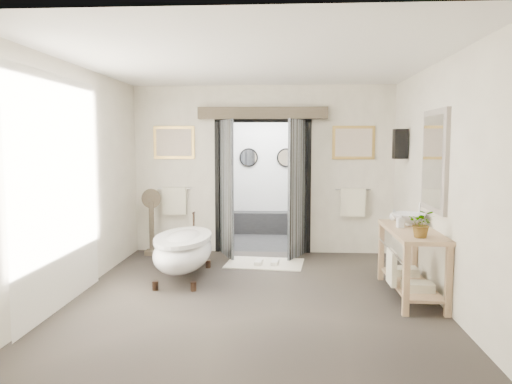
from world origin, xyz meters
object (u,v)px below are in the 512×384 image
at_px(clawfoot_tub, 184,250).
at_px(basin, 409,219).
at_px(vanity, 409,257).
at_px(rug, 265,263).

relative_size(clawfoot_tub, basin, 3.79).
relative_size(clawfoot_tub, vanity, 1.07).
distance_m(vanity, basin, 0.53).
distance_m(rug, basin, 2.48).
bearing_deg(rug, clawfoot_tub, -140.75).
relative_size(vanity, basin, 3.54).
distance_m(vanity, rug, 2.49).
relative_size(vanity, rug, 1.33).
xyz_separation_m(clawfoot_tub, vanity, (2.99, -0.65, 0.10)).
bearing_deg(vanity, basin, 79.47).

